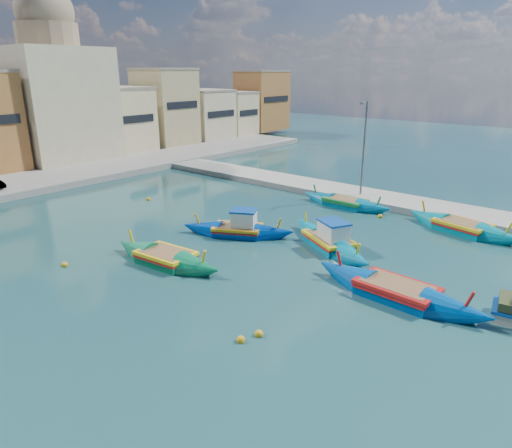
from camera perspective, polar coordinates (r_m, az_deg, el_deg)
ground at (r=21.93m, az=5.43°, el=-9.31°), size 160.00×160.00×0.00m
east_quay at (r=37.14m, az=21.45°, el=1.74°), size 4.00×70.00×0.50m
north_quay at (r=46.77m, az=-28.88°, el=4.07°), size 80.00×8.00×0.60m
north_townhouses at (r=55.31m, az=-26.17°, el=11.39°), size 83.20×7.87×10.19m
church_block at (r=57.11m, az=-23.85°, el=15.34°), size 10.00×10.00×19.10m
quay_street_lamp at (r=37.97m, az=13.28°, el=9.24°), size 1.18×0.16×8.00m
luzzu_turquoise_cabin at (r=28.14m, az=9.11°, el=-2.20°), size 5.80×8.48×2.77m
luzzu_blue_cabin at (r=29.74m, az=-2.25°, el=-0.82°), size 5.24×7.56×2.69m
luzzu_cyan_mid at (r=36.74m, az=11.04°, el=2.53°), size 1.95×7.89×2.33m
luzzu_green at (r=26.00m, az=-11.18°, el=-4.30°), size 2.76×7.95×2.46m
luzzu_blue_south at (r=22.81m, az=17.14°, el=-8.19°), size 2.51×9.13×2.61m
luzzu_cyan_south at (r=33.30m, az=24.30°, el=-0.47°), size 3.74×8.48×2.56m
mooring_buoys at (r=26.06m, az=-2.88°, el=-4.33°), size 19.66×21.83×0.36m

